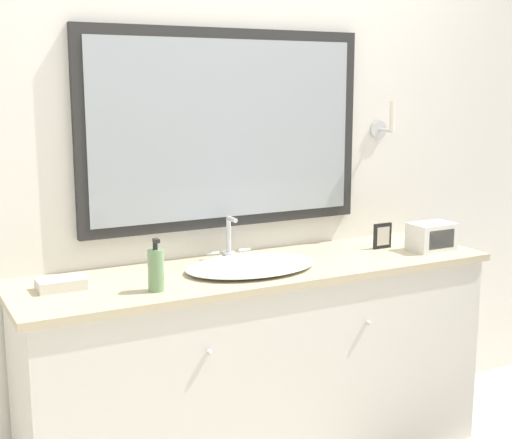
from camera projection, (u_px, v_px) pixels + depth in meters
wall_back at (227, 164)px, 3.15m from camera, size 8.00×0.18×2.55m
vanity_counter at (259, 367)px, 3.03m from camera, size 2.03×0.57×0.88m
sink_basin at (250, 265)px, 2.90m from camera, size 0.56×0.43×0.19m
soap_bottle at (156, 269)px, 2.59m from camera, size 0.06×0.06×0.20m
appliance_box at (432, 237)px, 3.23m from camera, size 0.20×0.13×0.12m
picture_frame at (382, 236)px, 3.27m from camera, size 0.09×0.01×0.12m
hand_towel_near_sink at (61, 284)px, 2.62m from camera, size 0.17×0.11×0.04m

